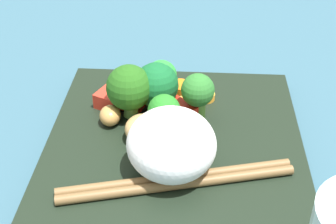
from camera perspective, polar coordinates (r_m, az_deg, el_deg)
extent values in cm
cube|color=#305466|center=(50.03, 0.81, -4.96)|extent=(110.00, 110.00, 2.00)
cube|color=black|center=(48.92, 0.83, -3.38)|extent=(25.36, 25.36, 1.51)
ellipsoid|color=white|center=(42.44, 0.79, -3.81)|extent=(10.28, 10.12, 6.05)
cylinder|color=#69A247|center=(50.60, -4.28, 0.60)|extent=(2.12, 2.28, 2.44)
sphere|color=#225817|center=(49.21, -4.58, 2.88)|extent=(4.70, 4.70, 4.70)
cylinder|color=#5D9641|center=(47.80, -0.12, -2.02)|extent=(1.61, 1.65, 1.74)
sphere|color=#247622|center=(46.47, -0.50, -0.12)|extent=(3.22, 3.22, 3.22)
cylinder|color=#7AB25B|center=(53.65, -0.56, 2.42)|extent=(1.47, 1.60, 1.63)
sphere|color=green|center=(52.91, -0.78, 4.29)|extent=(3.42, 3.42, 3.42)
cylinder|color=#5F933C|center=(50.13, 3.69, 0.53)|extent=(1.76, 1.69, 2.67)
sphere|color=#2B6D2A|center=(48.68, 3.51, 2.58)|extent=(3.40, 3.40, 3.40)
cylinder|color=olive|center=(51.36, -1.04, 0.82)|extent=(1.38, 1.42, 1.58)
sphere|color=#14592A|center=(50.25, -1.38, 3.21)|extent=(4.67, 4.67, 4.67)
cylinder|color=orange|center=(55.07, 1.62, 2.94)|extent=(3.40, 3.40, 0.79)
cylinder|color=orange|center=(50.07, -2.25, -0.94)|extent=(2.52, 2.52, 0.50)
cylinder|color=orange|center=(55.37, -3.16, 2.98)|extent=(3.67, 3.67, 0.60)
cylinder|color=orange|center=(52.17, 2.45, 0.84)|extent=(3.41, 3.41, 0.70)
cylinder|color=orange|center=(53.66, 4.40, 1.85)|extent=(2.85, 2.85, 0.72)
cube|color=red|center=(52.57, -6.75, 1.56)|extent=(3.62, 3.56, 1.70)
cube|color=red|center=(52.54, -3.96, 1.62)|extent=(3.54, 3.09, 1.56)
cube|color=red|center=(49.78, 1.41, -0.24)|extent=(4.45, 4.45, 1.80)
ellipsoid|color=#BA8747|center=(49.74, -6.81, -0.41)|extent=(2.90, 2.56, 1.99)
ellipsoid|color=tan|center=(47.21, -3.06, -1.98)|extent=(3.98, 3.62, 2.52)
cylinder|color=brown|center=(42.40, 1.17, -8.51)|extent=(6.27, 20.41, 0.87)
cylinder|color=brown|center=(43.03, 0.93, -7.71)|extent=(6.27, 20.41, 0.87)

